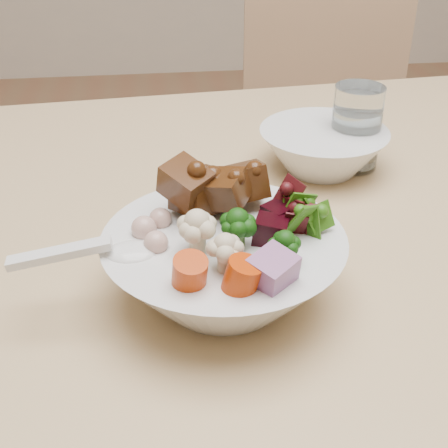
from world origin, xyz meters
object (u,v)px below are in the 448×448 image
object	(u,v)px
chair_far	(324,167)
food_bowl	(225,261)
side_bowl	(323,150)
water_glass	(356,131)

from	to	relation	value
chair_far	food_bowl	size ratio (longest dim) A/B	3.80
chair_far	side_bowl	world-z (taller)	chair_far
water_glass	side_bowl	distance (m)	0.05
chair_far	food_bowl	xyz separation A→B (m)	(-0.35, -0.86, 0.34)
food_bowl	side_bowl	xyz separation A→B (m)	(0.16, 0.26, -0.01)
water_glass	side_bowl	xyz separation A→B (m)	(-0.04, -0.01, -0.02)
chair_far	water_glass	world-z (taller)	water_glass
chair_far	side_bowl	xyz separation A→B (m)	(-0.19, -0.61, 0.33)
chair_far	water_glass	distance (m)	0.72
food_bowl	water_glass	xyz separation A→B (m)	(0.21, 0.26, 0.01)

